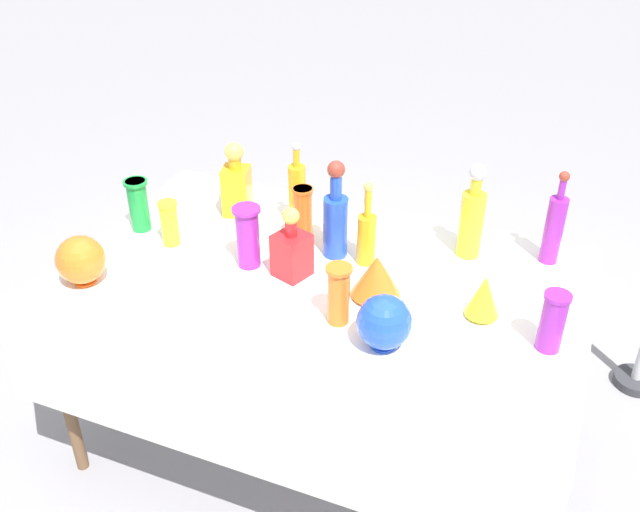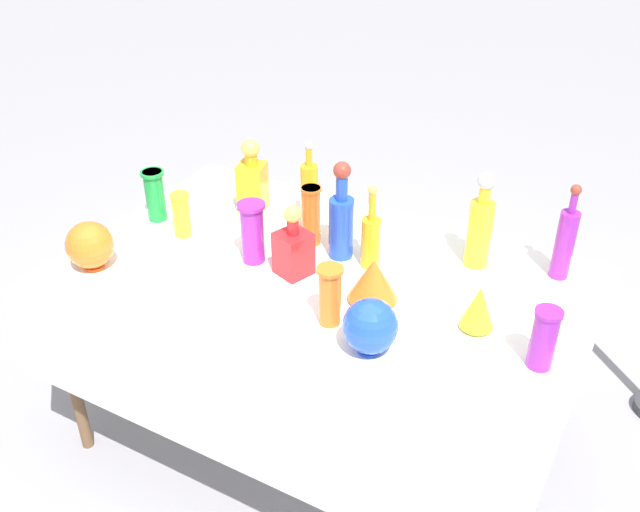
{
  "view_description": "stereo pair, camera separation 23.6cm",
  "coord_description": "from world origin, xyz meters",
  "px_view_note": "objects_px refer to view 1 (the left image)",
  "views": [
    {
      "loc": [
        0.76,
        -1.85,
        2.13
      ],
      "look_at": [
        0.0,
        0.0,
        0.86
      ],
      "focal_mm": 40.0,
      "sensor_mm": 36.0,
      "label": 1
    },
    {
      "loc": [
        0.97,
        -1.74,
        2.13
      ],
      "look_at": [
        0.0,
        0.0,
        0.86
      ],
      "focal_mm": 40.0,
      "sensor_mm": 36.0,
      "label": 2
    }
  ],
  "objects_px": {
    "tall_bottle_0": "(472,218)",
    "slender_vase_0": "(169,222)",
    "tall_bottle_1": "(554,227)",
    "tall_bottle_2": "(336,218)",
    "fluted_vase_1": "(484,296)",
    "slender_vase_1": "(138,203)",
    "tall_bottle_3": "(367,235)",
    "square_decanter_0": "(236,184)",
    "slender_vase_5": "(553,320)",
    "slender_vase_3": "(339,293)",
    "round_bowl_1": "(384,322)",
    "tall_bottle_4": "(297,194)",
    "slender_vase_2": "(248,235)",
    "fluted_vase_0": "(377,276)",
    "round_bowl_0": "(81,260)",
    "square_decanter_1": "(292,250)",
    "slender_vase_4": "(303,215)"
  },
  "relations": [
    {
      "from": "tall_bottle_0",
      "to": "slender_vase_0",
      "type": "relative_size",
      "value": 2.05
    },
    {
      "from": "tall_bottle_1",
      "to": "tall_bottle_2",
      "type": "bearing_deg",
      "value": -160.99
    },
    {
      "from": "tall_bottle_0",
      "to": "fluted_vase_1",
      "type": "relative_size",
      "value": 2.32
    },
    {
      "from": "tall_bottle_1",
      "to": "slender_vase_1",
      "type": "height_order",
      "value": "tall_bottle_1"
    },
    {
      "from": "tall_bottle_3",
      "to": "square_decanter_0",
      "type": "distance_m",
      "value": 0.6
    },
    {
      "from": "slender_vase_5",
      "to": "tall_bottle_1",
      "type": "bearing_deg",
      "value": 97.01
    },
    {
      "from": "tall_bottle_1",
      "to": "tall_bottle_3",
      "type": "distance_m",
      "value": 0.65
    },
    {
      "from": "slender_vase_3",
      "to": "round_bowl_1",
      "type": "bearing_deg",
      "value": -20.59
    },
    {
      "from": "tall_bottle_4",
      "to": "slender_vase_2",
      "type": "bearing_deg",
      "value": -97.79
    },
    {
      "from": "tall_bottle_0",
      "to": "slender_vase_2",
      "type": "xyz_separation_m",
      "value": [
        -0.69,
        -0.36,
        -0.03
      ]
    },
    {
      "from": "tall_bottle_1",
      "to": "fluted_vase_0",
      "type": "height_order",
      "value": "tall_bottle_1"
    },
    {
      "from": "fluted_vase_0",
      "to": "slender_vase_5",
      "type": "bearing_deg",
      "value": -5.65
    },
    {
      "from": "square_decanter_0",
      "to": "slender_vase_2",
      "type": "distance_m",
      "value": 0.38
    },
    {
      "from": "slender_vase_0",
      "to": "slender_vase_5",
      "type": "bearing_deg",
      "value": -3.71
    },
    {
      "from": "tall_bottle_3",
      "to": "fluted_vase_1",
      "type": "xyz_separation_m",
      "value": [
        0.44,
        -0.16,
        -0.03
      ]
    },
    {
      "from": "square_decanter_0",
      "to": "round_bowl_1",
      "type": "distance_m",
      "value": 0.97
    },
    {
      "from": "slender_vase_0",
      "to": "round_bowl_1",
      "type": "height_order",
      "value": "round_bowl_1"
    },
    {
      "from": "tall_bottle_2",
      "to": "tall_bottle_0",
      "type": "bearing_deg",
      "value": 22.36
    },
    {
      "from": "slender_vase_0",
      "to": "fluted_vase_1",
      "type": "xyz_separation_m",
      "value": [
        1.14,
        -0.01,
        -0.01
      ]
    },
    {
      "from": "slender_vase_2",
      "to": "fluted_vase_0",
      "type": "xyz_separation_m",
      "value": [
        0.47,
        -0.01,
        -0.04
      ]
    },
    {
      "from": "tall_bottle_1",
      "to": "round_bowl_0",
      "type": "distance_m",
      "value": 1.61
    },
    {
      "from": "tall_bottle_0",
      "to": "fluted_vase_1",
      "type": "height_order",
      "value": "tall_bottle_0"
    },
    {
      "from": "tall_bottle_4",
      "to": "slender_vase_3",
      "type": "distance_m",
      "value": 0.62
    },
    {
      "from": "tall_bottle_0",
      "to": "square_decanter_1",
      "type": "relative_size",
      "value": 1.36
    },
    {
      "from": "tall_bottle_0",
      "to": "slender_vase_2",
      "type": "height_order",
      "value": "tall_bottle_0"
    },
    {
      "from": "tall_bottle_0",
      "to": "tall_bottle_3",
      "type": "height_order",
      "value": "tall_bottle_0"
    },
    {
      "from": "tall_bottle_1",
      "to": "slender_vase_3",
      "type": "height_order",
      "value": "tall_bottle_1"
    },
    {
      "from": "tall_bottle_1",
      "to": "fluted_vase_1",
      "type": "bearing_deg",
      "value": -110.33
    },
    {
      "from": "tall_bottle_0",
      "to": "slender_vase_1",
      "type": "xyz_separation_m",
      "value": [
        -1.19,
        -0.29,
        -0.04
      ]
    },
    {
      "from": "slender_vase_1",
      "to": "slender_vase_2",
      "type": "relative_size",
      "value": 0.9
    },
    {
      "from": "slender_vase_3",
      "to": "slender_vase_5",
      "type": "relative_size",
      "value": 1.04
    },
    {
      "from": "square_decanter_0",
      "to": "round_bowl_0",
      "type": "xyz_separation_m",
      "value": [
        -0.25,
        -0.62,
        -0.04
      ]
    },
    {
      "from": "square_decanter_1",
      "to": "slender_vase_0",
      "type": "height_order",
      "value": "square_decanter_1"
    },
    {
      "from": "tall_bottle_3",
      "to": "square_decanter_1",
      "type": "xyz_separation_m",
      "value": [
        -0.21,
        -0.17,
        -0.01
      ]
    },
    {
      "from": "square_decanter_1",
      "to": "slender_vase_0",
      "type": "relative_size",
      "value": 1.51
    },
    {
      "from": "fluted_vase_0",
      "to": "tall_bottle_2",
      "type": "bearing_deg",
      "value": 138.58
    },
    {
      "from": "tall_bottle_1",
      "to": "round_bowl_1",
      "type": "relative_size",
      "value": 2.01
    },
    {
      "from": "tall_bottle_4",
      "to": "fluted_vase_0",
      "type": "xyz_separation_m",
      "value": [
        0.43,
        -0.34,
        -0.05
      ]
    },
    {
      "from": "slender_vase_3",
      "to": "slender_vase_1",
      "type": "bearing_deg",
      "value": 164.29
    },
    {
      "from": "fluted_vase_1",
      "to": "square_decanter_1",
      "type": "bearing_deg",
      "value": -179.54
    },
    {
      "from": "tall_bottle_3",
      "to": "slender_vase_0",
      "type": "height_order",
      "value": "tall_bottle_3"
    },
    {
      "from": "fluted_vase_1",
      "to": "slender_vase_4",
      "type": "bearing_deg",
      "value": 164.58
    },
    {
      "from": "tall_bottle_1",
      "to": "slender_vase_5",
      "type": "bearing_deg",
      "value": -82.99
    },
    {
      "from": "slender_vase_5",
      "to": "slender_vase_1",
      "type": "bearing_deg",
      "value": 174.84
    },
    {
      "from": "fluted_vase_0",
      "to": "square_decanter_1",
      "type": "bearing_deg",
      "value": 176.61
    },
    {
      "from": "slender_vase_5",
      "to": "round_bowl_0",
      "type": "relative_size",
      "value": 1.13
    },
    {
      "from": "slender_vase_5",
      "to": "tall_bottle_0",
      "type": "bearing_deg",
      "value": 127.92
    },
    {
      "from": "fluted_vase_1",
      "to": "round_bowl_0",
      "type": "height_order",
      "value": "round_bowl_0"
    },
    {
      "from": "slender_vase_3",
      "to": "fluted_vase_0",
      "type": "distance_m",
      "value": 0.18
    },
    {
      "from": "square_decanter_0",
      "to": "slender_vase_0",
      "type": "bearing_deg",
      "value": -111.64
    }
  ]
}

